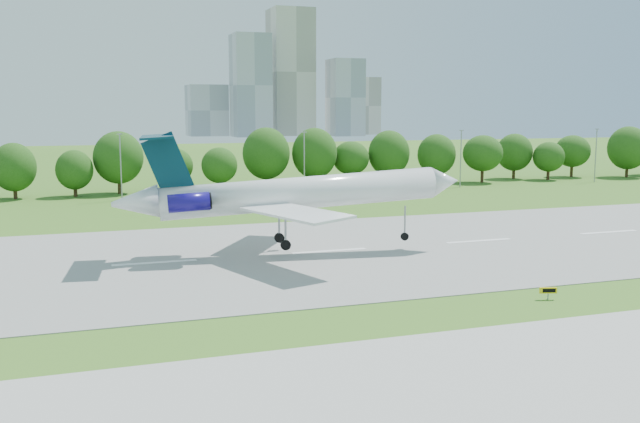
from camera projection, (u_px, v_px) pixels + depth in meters
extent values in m
plane|color=#315C18|center=(429.00, 307.00, 59.78)|extent=(600.00, 600.00, 0.00)
cube|color=gray|center=(329.00, 251.00, 83.20)|extent=(400.00, 45.00, 0.08)
cube|color=#ADADA8|center=(568.00, 384.00, 42.91)|extent=(400.00, 23.00, 0.08)
cylinder|color=#382314|center=(119.00, 185.00, 139.35)|extent=(0.70, 0.70, 3.60)
sphere|color=#173B0E|center=(118.00, 163.00, 138.72)|extent=(8.40, 8.40, 8.40)
cylinder|color=#382314|center=(313.00, 179.00, 152.12)|extent=(0.70, 0.70, 3.60)
sphere|color=#173B0E|center=(312.00, 158.00, 151.50)|extent=(8.40, 8.40, 8.40)
cylinder|color=#382314|center=(476.00, 174.00, 164.89)|extent=(0.70, 0.70, 3.60)
sphere|color=#173B0E|center=(477.00, 155.00, 164.27)|extent=(8.40, 8.40, 8.40)
cylinder|color=#382314|center=(617.00, 169.00, 177.66)|extent=(0.70, 0.70, 3.60)
sphere|color=#173B0E|center=(618.00, 151.00, 177.04)|extent=(8.40, 8.40, 8.40)
cylinder|color=gray|center=(121.00, 168.00, 129.38)|extent=(0.24, 0.24, 12.00)
cube|color=gray|center=(120.00, 134.00, 128.52)|extent=(0.90, 0.25, 0.18)
cylinder|color=gray|center=(304.00, 163.00, 140.56)|extent=(0.24, 0.24, 12.00)
cube|color=gray|center=(304.00, 132.00, 139.69)|extent=(0.90, 0.25, 0.18)
cylinder|color=gray|center=(461.00, 159.00, 151.73)|extent=(0.24, 0.24, 12.00)
cube|color=gray|center=(462.00, 130.00, 150.87)|extent=(0.90, 0.25, 0.18)
cylinder|color=gray|center=(596.00, 156.00, 162.91)|extent=(0.24, 0.24, 12.00)
cube|color=gray|center=(597.00, 129.00, 162.05)|extent=(0.90, 0.25, 0.18)
cube|color=#B2B2B7|center=(251.00, 86.00, 435.41)|extent=(22.00, 22.00, 62.00)
cube|color=beige|center=(291.00, 73.00, 457.77)|extent=(26.00, 26.00, 80.00)
cube|color=#B2B2B7|center=(345.00, 98.00, 450.87)|extent=(20.00, 20.00, 48.00)
cube|color=beige|center=(364.00, 106.00, 482.35)|extent=(18.00, 18.00, 38.00)
cube|color=#B2B2B7|center=(207.00, 110.00, 453.61)|extent=(24.00, 24.00, 32.00)
cylinder|color=white|center=(300.00, 193.00, 81.08)|extent=(31.84, 7.36, 5.42)
cone|color=white|center=(444.00, 181.00, 84.55)|extent=(3.96, 4.06, 3.85)
cone|color=white|center=(135.00, 203.00, 77.39)|extent=(5.63, 4.26, 3.95)
cube|color=white|center=(295.00, 213.00, 73.75)|extent=(9.26, 14.60, 0.55)
cube|color=white|center=(274.00, 196.00, 87.97)|extent=(11.64, 14.36, 0.55)
cube|color=#052B3D|center=(168.00, 164.00, 77.54)|extent=(5.63, 1.18, 7.16)
cube|color=#052B3D|center=(157.00, 137.00, 76.90)|extent=(4.51, 10.29, 0.42)
cylinder|color=navy|center=(189.00, 202.00, 75.89)|extent=(4.71, 2.51, 2.24)
cylinder|color=navy|center=(187.00, 196.00, 81.17)|extent=(4.71, 2.51, 2.24)
cylinder|color=gray|center=(405.00, 221.00, 84.21)|extent=(0.21, 0.21, 3.67)
cylinder|color=black|center=(405.00, 237.00, 84.47)|extent=(0.97, 0.42, 0.94)
cylinder|color=gray|center=(286.00, 229.00, 78.94)|extent=(0.25, 0.25, 3.67)
cylinder|color=black|center=(286.00, 245.00, 79.20)|extent=(1.20, 0.60, 1.15)
cylinder|color=gray|center=(279.00, 222.00, 83.40)|extent=(0.25, 0.25, 3.67)
cylinder|color=black|center=(279.00, 238.00, 83.66)|extent=(1.20, 0.60, 1.15)
cube|color=gray|center=(548.00, 296.00, 62.18)|extent=(0.12, 0.12, 0.67)
cube|color=yellow|center=(548.00, 290.00, 62.12)|extent=(1.53, 0.60, 0.53)
cube|color=black|center=(549.00, 291.00, 62.01)|extent=(1.11, 0.34, 0.34)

